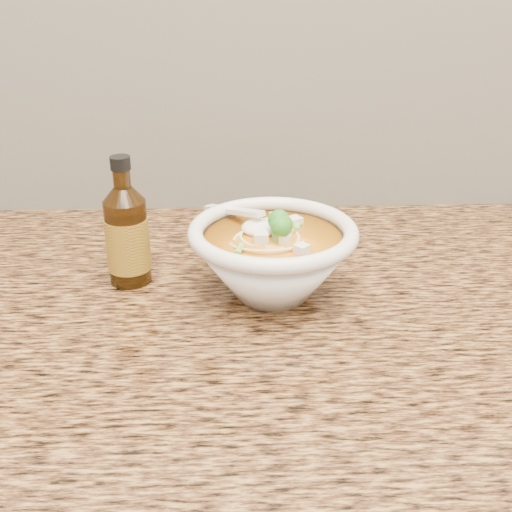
{
  "coord_description": "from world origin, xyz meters",
  "views": [
    {
      "loc": [
        -0.16,
        1.0,
        1.28
      ],
      "look_at": [
        -0.13,
        1.69,
        0.95
      ],
      "focal_mm": 45.0,
      "sensor_mm": 36.0,
      "label": 1
    }
  ],
  "objects": [
    {
      "name": "counter_slab",
      "position": [
        0.0,
        1.68,
        0.88
      ],
      "size": [
        4.0,
        0.68,
        0.04
      ],
      "primitive_type": "cube",
      "color": "olive",
      "rests_on": "cabinet"
    },
    {
      "name": "soup_bowl",
      "position": [
        -0.11,
        1.69,
        0.95
      ],
      "size": [
        0.2,
        0.2,
        0.11
      ],
      "rotation": [
        0.0,
        0.0,
        0.23
      ],
      "color": "white",
      "rests_on": "counter_slab"
    },
    {
      "name": "hot_sauce_bottle",
      "position": [
        -0.29,
        1.73,
        0.96
      ],
      "size": [
        0.07,
        0.07,
        0.16
      ],
      "rotation": [
        0.0,
        0.0,
        -0.25
      ],
      "color": "#3D2108",
      "rests_on": "counter_slab"
    }
  ]
}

